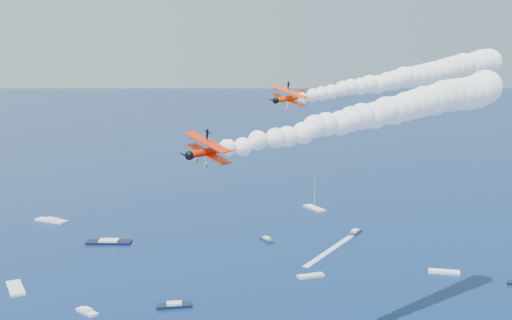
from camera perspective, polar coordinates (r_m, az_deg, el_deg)
biplane_lead at (r=117.65m, az=2.81°, el=5.23°), size 8.41×9.75×6.86m
biplane_trail at (r=83.43m, az=-3.95°, el=0.75°), size 8.30×9.61×6.70m
smoke_trail_lead at (r=141.91m, az=12.67°, el=6.81°), size 67.04×24.05×11.46m
smoke_trail_trail at (r=106.06m, az=10.38°, el=3.93°), size 67.13×25.98×11.46m
spectator_boats at (r=205.70m, az=-16.49°, el=-9.05°), size 212.82×178.14×0.70m
boat_wakes at (r=221.21m, az=-18.50°, el=-7.91°), size 201.35×104.30×0.04m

